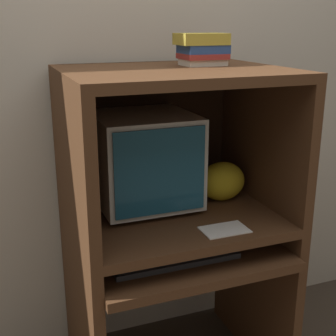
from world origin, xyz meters
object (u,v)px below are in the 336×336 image
mouse (246,242)px  snack_bag (222,181)px  crt_monitor (144,159)px  keyboard (173,256)px  book_stack (202,49)px

mouse → snack_bag: snack_bag is taller
crt_monitor → keyboard: size_ratio=0.82×
mouse → book_stack: (-0.09, 0.25, 0.72)m
keyboard → book_stack: size_ratio=2.51×
crt_monitor → snack_bag: 0.35m
keyboard → snack_bag: snack_bag is taller
keyboard → book_stack: book_stack is taller
keyboard → snack_bag: (0.31, 0.22, 0.18)m
crt_monitor → book_stack: 0.49m
book_stack → snack_bag: bearing=-15.0°
snack_bag → mouse: bearing=-90.2°
crt_monitor → keyboard: crt_monitor is taller
crt_monitor → snack_bag: bearing=-9.3°
keyboard → book_stack: 0.79m
keyboard → book_stack: bearing=49.0°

